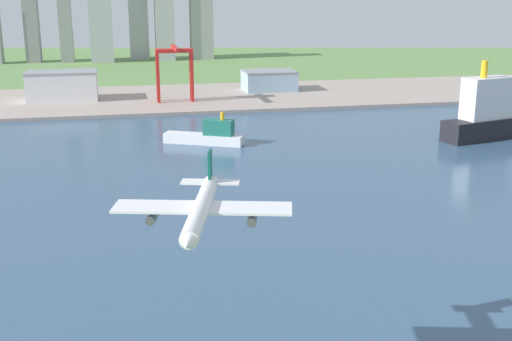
{
  "coord_description": "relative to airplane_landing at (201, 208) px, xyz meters",
  "views": [
    {
      "loc": [
        -34.14,
        -39.92,
        87.33
      ],
      "look_at": [
        9.47,
        165.07,
        28.89
      ],
      "focal_mm": 45.91,
      "sensor_mm": 36.0,
      "label": 1
    }
  ],
  "objects": [
    {
      "name": "airplane_landing",
      "position": [
        0.0,
        0.0,
        0.0
      ],
      "size": [
        36.78,
        39.27,
        11.36
      ],
      "color": "white"
    },
    {
      "name": "warehouse_annex",
      "position": [
        113.13,
        425.53,
        -34.19
      ],
      "size": [
        44.51,
        33.1,
        16.98
      ],
      "color": "#99BCD1",
      "rests_on": "industrial_pier"
    },
    {
      "name": "distant_skyline",
      "position": [
        -15.5,
        721.71,
        11.92
      ],
      "size": [
        275.57,
        50.97,
        146.23
      ],
      "color": "#A1A5A8",
      "rests_on": "ground"
    },
    {
      "name": "warehouse_main",
      "position": [
        -57.16,
        409.59,
        -31.34
      ],
      "size": [
        54.23,
        32.23,
        22.67
      ],
      "color": "white",
      "rests_on": "industrial_pier"
    },
    {
      "name": "port_crane_red",
      "position": [
        28.79,
        382.64,
        -11.26
      ],
      "size": [
        28.35,
        43.62,
        43.22
      ],
      "color": "red",
      "rests_on": "industrial_pier"
    },
    {
      "name": "ferry_boat",
      "position": [
        35.12,
        245.11,
        -39.78
      ],
      "size": [
        46.2,
        29.06,
        19.18
      ],
      "color": "white",
      "rests_on": "water_bay"
    },
    {
      "name": "industrial_pier",
      "position": [
        19.14,
        407.29,
        -43.95
      ],
      "size": [
        840.0,
        140.0,
        2.5
      ],
      "primitive_type": "cube",
      "color": "#A5968B",
      "rests_on": "ground"
    },
    {
      "name": "cargo_ship",
      "position": [
        207.17,
        226.16,
        -31.73
      ],
      "size": [
        85.82,
        36.44,
        47.02
      ],
      "color": "black",
      "rests_on": "water_bay"
    },
    {
      "name": "ground_plane",
      "position": [
        19.14,
        217.29,
        -45.2
      ],
      "size": [
        2400.0,
        2400.0,
        0.0
      ],
      "primitive_type": "plane",
      "color": "#658E4D"
    },
    {
      "name": "water_bay",
      "position": [
        19.14,
        157.29,
        -45.12
      ],
      "size": [
        840.0,
        360.0,
        0.15
      ],
      "primitive_type": "cube",
      "color": "#385675",
      "rests_on": "ground"
    }
  ]
}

